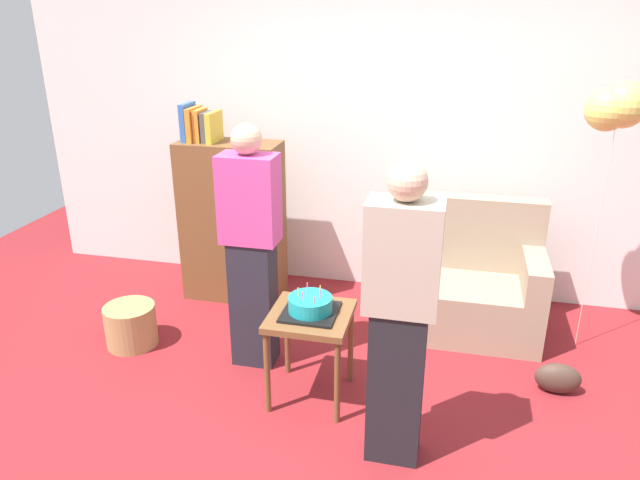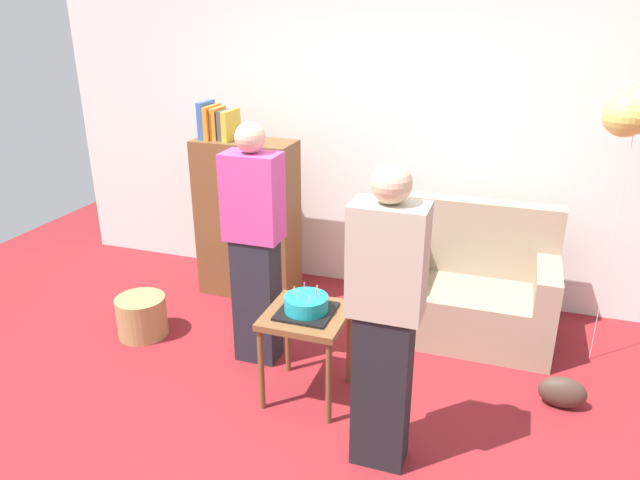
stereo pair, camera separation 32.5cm
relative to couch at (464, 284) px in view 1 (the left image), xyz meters
name	(u,v)px [view 1 (the left image)]	position (x,y,z in m)	size (l,w,h in m)	color
ground_plane	(323,432)	(-0.75, -1.44, -0.34)	(8.00, 8.00, 0.00)	maroon
wall_back	(381,129)	(-0.75, 0.61, 1.01)	(6.00, 0.10, 2.70)	silver
couch	(464,284)	(0.00, 0.00, 0.00)	(1.10, 0.70, 0.96)	gray
bookshelf	(232,219)	(-1.86, 0.09, 0.33)	(0.80, 0.36, 1.59)	brown
side_table	(310,326)	(-0.90, -1.12, 0.15)	(0.48, 0.48, 0.58)	brown
birthday_cake	(310,306)	(-0.90, -1.12, 0.29)	(0.32, 0.32, 0.17)	black
person_blowing_candles	(251,248)	(-1.36, -0.82, 0.49)	(0.36, 0.22, 1.63)	#23232D
person_holding_cake	(399,318)	(-0.34, -1.51, 0.49)	(0.36, 0.22, 1.63)	black
wicker_basket	(131,325)	(-2.30, -0.83, -0.19)	(0.36, 0.36, 0.30)	#A88451
handbag	(558,378)	(0.60, -0.73, -0.24)	(0.28, 0.14, 0.20)	#473328
balloon_bunch	(616,107)	(0.81, -0.04, 1.35)	(0.38, 0.30, 1.85)	silver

